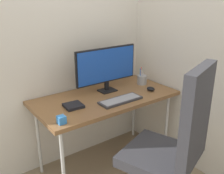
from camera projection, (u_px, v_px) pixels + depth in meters
ground_plane at (106, 163)px, 2.57m from camera, size 8.00×8.00×0.00m
wall_back at (83, 15)px, 2.36m from camera, size 2.93×0.04×2.80m
wall_side_right at (182, 16)px, 2.28m from camera, size 0.04×2.29×2.80m
desk at (105, 100)px, 2.34m from camera, size 1.28×0.64×0.72m
office_chair at (175, 142)px, 1.78m from camera, size 0.62×0.64×1.18m
monitor at (106, 66)px, 2.37m from camera, size 0.64×0.12×0.41m
keyboard at (121, 100)px, 2.21m from camera, size 0.39×0.14×0.02m
mouse at (151, 89)px, 2.45m from camera, size 0.07×0.09×0.04m
pen_holder at (142, 80)px, 2.62m from camera, size 0.10×0.10×0.17m
notebook at (73, 106)px, 2.10m from camera, size 0.15×0.15×0.02m
desk_clamp_accessory at (61, 120)px, 1.83m from camera, size 0.06×0.06×0.06m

